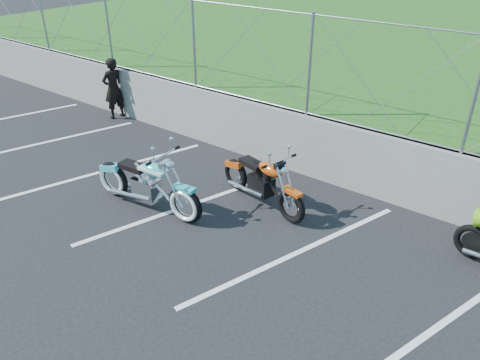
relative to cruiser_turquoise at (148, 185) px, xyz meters
The scene contains 8 objects.
ground 0.86m from the cruiser_turquoise, 43.23° to the right, with size 90.00×90.00×0.00m, color black.
retaining_wall 3.06m from the cruiser_turquoise, 80.32° to the left, with size 30.00×0.22×1.30m, color slate.
grass_field 13.03m from the cruiser_turquoise, 87.74° to the left, with size 30.00×20.00×1.30m, color #1B4713.
chain_link_fence 3.55m from the cruiser_turquoise, 80.32° to the left, with size 28.00×0.03×2.00m.
parking_lines 1.86m from the cruiser_turquoise, 16.77° to the left, with size 18.29×4.31×0.01m.
cruiser_turquoise is the anchor object (origin of this frame).
naked_orange 2.12m from the cruiser_turquoise, 40.78° to the left, with size 2.17×0.78×1.10m.
person_standing 5.03m from the cruiser_turquoise, 147.31° to the left, with size 0.60×0.39×1.64m, color black.
Camera 1 is at (5.34, -4.44, 4.72)m, focal length 35.00 mm.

